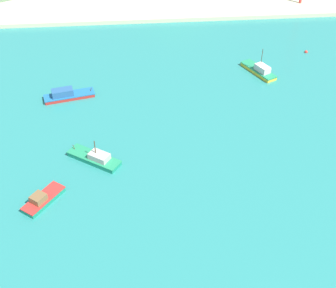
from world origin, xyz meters
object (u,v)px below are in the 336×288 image
(fishing_boat_1, at_px, (67,95))
(buoy_1, at_px, (306,52))
(fishing_boat_0, at_px, (260,70))
(fishing_boat_7, at_px, (43,199))
(fishing_boat_2, at_px, (95,158))

(fishing_boat_1, distance_m, buoy_1, 62.47)
(fishing_boat_0, height_order, buoy_1, fishing_boat_0)
(fishing_boat_0, height_order, fishing_boat_7, fishing_boat_0)
(fishing_boat_2, bearing_deg, fishing_boat_7, -130.20)
(fishing_boat_1, height_order, fishing_boat_2, fishing_boat_2)
(fishing_boat_0, xyz_separation_m, buoy_1, (14.78, 9.50, -0.72))
(fishing_boat_0, relative_size, fishing_boat_1, 0.91)
(fishing_boat_7, bearing_deg, fishing_boat_0, 40.07)
(fishing_boat_2, relative_size, fishing_boat_7, 1.30)
(fishing_boat_7, bearing_deg, buoy_1, 38.43)
(fishing_boat_0, distance_m, fishing_boat_1, 45.98)
(fishing_boat_7, distance_m, buoy_1, 78.57)
(fishing_boat_7, height_order, buoy_1, fishing_boat_7)
(fishing_boat_1, relative_size, fishing_boat_2, 1.10)
(fishing_boat_1, xyz_separation_m, fishing_boat_2, (7.10, -22.20, -0.12))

